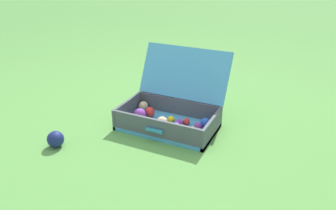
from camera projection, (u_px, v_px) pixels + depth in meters
name	position (u px, v px, depth m)	size (l,w,h in m)	color
ground_plane	(155.00, 125.00, 2.16)	(16.00, 16.00, 0.00)	#569342
open_suitcase	(171.00, 110.00, 2.14)	(0.61, 0.54, 0.46)	#4799C6
stray_ball_on_grass	(56.00, 139.00, 1.91)	(0.10, 0.10, 0.10)	navy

